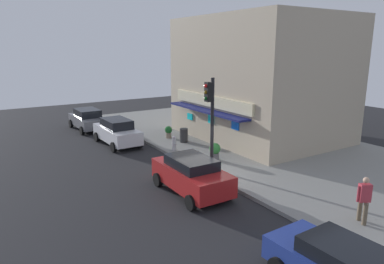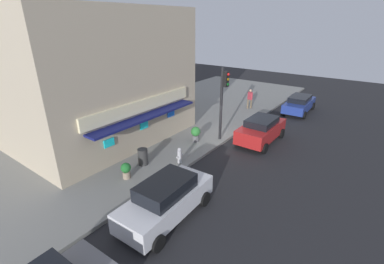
{
  "view_description": "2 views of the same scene",
  "coord_description": "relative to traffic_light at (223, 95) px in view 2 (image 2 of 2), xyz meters",
  "views": [
    {
      "loc": [
        13.63,
        -9.52,
        6.33
      ],
      "look_at": [
        -1.95,
        0.28,
        1.88
      ],
      "focal_mm": 32.83,
      "sensor_mm": 36.0,
      "label": 1
    },
    {
      "loc": [
        -14.79,
        -7.87,
        7.55
      ],
      "look_at": [
        -2.81,
        0.94,
        1.36
      ],
      "focal_mm": 25.25,
      "sensor_mm": 36.0,
      "label": 2
    }
  ],
  "objects": [
    {
      "name": "trash_can",
      "position": [
        -5.5,
        1.73,
        -2.58
      ],
      "size": [
        0.54,
        0.54,
        0.92
      ],
      "primitive_type": "cylinder",
      "color": "#2D2D2D",
      "rests_on": "sidewalk"
    },
    {
      "name": "potted_plant_by_doorway",
      "position": [
        -6.99,
        1.38,
        -2.58
      ],
      "size": [
        0.51,
        0.51,
        0.84
      ],
      "color": "gray",
      "rests_on": "sidewalk"
    },
    {
      "name": "pedestrian",
      "position": [
        7.44,
        1.47,
        -2.1
      ],
      "size": [
        0.53,
        0.53,
        1.73
      ],
      "color": "brown",
      "rests_on": "sidewalk"
    },
    {
      "name": "sidewalk",
      "position": [
        0.33,
        5.73,
        -3.13
      ],
      "size": [
        36.5,
        12.14,
        0.17
      ],
      "primitive_type": "cube",
      "color": "gray",
      "rests_on": "ground_plane"
    },
    {
      "name": "corner_building",
      "position": [
        -4.17,
        7.07,
        1.03
      ],
      "size": [
        10.66,
        9.03,
        8.15
      ],
      "color": "tan",
      "rests_on": "sidewalk"
    },
    {
      "name": "parked_car_white",
      "position": [
        -7.83,
        -2.05,
        -2.33
      ],
      "size": [
        4.46,
        2.08,
        1.73
      ],
      "color": "silver",
      "rests_on": "ground_plane"
    },
    {
      "name": "parked_car_blue",
      "position": [
        9.48,
        -2.29,
        -2.44
      ],
      "size": [
        4.52,
        2.07,
        1.45
      ],
      "color": "navy",
      "rests_on": "ground_plane"
    },
    {
      "name": "fire_hydrant",
      "position": [
        -4.15,
        0.23,
        -2.6
      ],
      "size": [
        0.48,
        0.24,
        0.9
      ],
      "color": "#B2B2B7",
      "rests_on": "sidewalk"
    },
    {
      "name": "parked_car_red",
      "position": [
        1.56,
        -2.1,
        -2.35
      ],
      "size": [
        4.21,
        2.1,
        1.65
      ],
      "color": "#AD1E1E",
      "rests_on": "ground_plane"
    },
    {
      "name": "ground_plane",
      "position": [
        0.33,
        -0.34,
        -3.21
      ],
      "size": [
        54.75,
        54.75,
        0.0
      ],
      "primitive_type": "plane",
      "color": "#232326"
    },
    {
      "name": "traffic_light",
      "position": [
        0.0,
        0.0,
        0.0
      ],
      "size": [
        0.32,
        0.58,
        4.73
      ],
      "color": "black",
      "rests_on": "sidewalk"
    },
    {
      "name": "potted_plant_by_window",
      "position": [
        -1.24,
        1.21,
        -2.49
      ],
      "size": [
        0.62,
        0.62,
        0.98
      ],
      "color": "#59595B",
      "rests_on": "sidewalk"
    }
  ]
}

